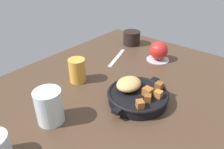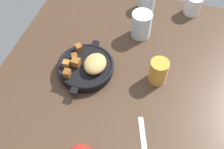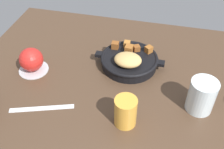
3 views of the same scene
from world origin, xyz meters
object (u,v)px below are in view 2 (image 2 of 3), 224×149
butter_knife (144,146)px  juice_glass_amber (158,71)px  water_glass_short (146,1)px  water_glass_tall (141,25)px  white_creamer_pitcher (193,5)px  cast_iron_skillet (86,67)px

butter_knife → juice_glass_amber: size_ratio=2.12×
water_glass_short → water_glass_tall: (16.57, 1.23, 1.64)cm
juice_glass_amber → white_creamer_pitcher: bearing=168.6°
water_glass_tall → white_creamer_pitcher: (-19.06, 18.21, -1.31)cm
butter_knife → water_glass_short: bearing=172.7°
juice_glass_amber → white_creamer_pitcher: size_ratio=1.17×
white_creamer_pitcher → butter_knife: bearing=-6.3°
water_glass_short → water_glass_tall: bearing=4.2°
cast_iron_skillet → butter_knife: 33.32cm
water_glass_short → white_creamer_pitcher: 19.60cm
butter_knife → juice_glass_amber: 25.40cm
butter_knife → white_creamer_pitcher: bearing=155.1°
juice_glass_amber → water_glass_tall: water_glass_tall is taller
butter_knife → water_glass_tall: (-45.08, -11.17, 4.96)cm
juice_glass_amber → water_glass_short: juice_glass_amber is taller
water_glass_short → white_creamer_pitcher: bearing=97.3°
juice_glass_amber → cast_iron_skillet: bearing=-81.8°
cast_iron_skillet → water_glass_tall: (-23.62, 14.19, 2.49)cm
water_glass_short → water_glass_tall: size_ratio=0.71×
juice_glass_amber → white_creamer_pitcher: 39.93cm
cast_iron_skillet → water_glass_tall: bearing=149.0°
water_glass_short → white_creamer_pitcher: white_creamer_pitcher is taller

